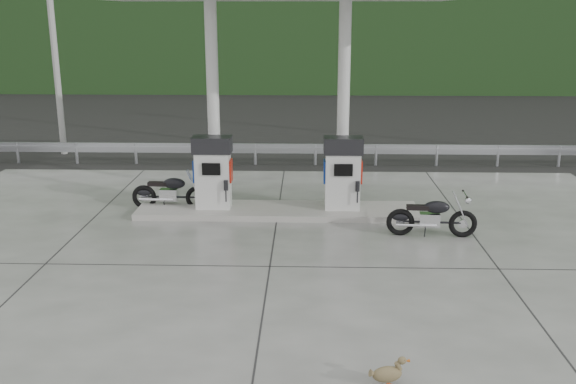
{
  "coord_description": "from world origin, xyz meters",
  "views": [
    {
      "loc": [
        0.71,
        -12.81,
        4.84
      ],
      "look_at": [
        0.3,
        1.0,
        1.0
      ],
      "focal_mm": 40.0,
      "sensor_mm": 36.0,
      "label": 1
    }
  ],
  "objects_px": {
    "gas_pump_left": "(213,172)",
    "duck": "(387,375)",
    "gas_pump_right": "(343,173)",
    "motorcycle_left": "(171,192)",
    "motorcycle_right": "(432,217)"
  },
  "relations": [
    {
      "from": "gas_pump_right",
      "to": "duck",
      "type": "distance_m",
      "value": 7.75
    },
    {
      "from": "gas_pump_right",
      "to": "gas_pump_left",
      "type": "bearing_deg",
      "value": 180.0
    },
    {
      "from": "gas_pump_left",
      "to": "duck",
      "type": "height_order",
      "value": "gas_pump_left"
    },
    {
      "from": "gas_pump_right",
      "to": "motorcycle_right",
      "type": "distance_m",
      "value": 2.56
    },
    {
      "from": "motorcycle_right",
      "to": "duck",
      "type": "bearing_deg",
      "value": -101.95
    },
    {
      "from": "motorcycle_right",
      "to": "motorcycle_left",
      "type": "bearing_deg",
      "value": 167.04
    },
    {
      "from": "gas_pump_right",
      "to": "motorcycle_left",
      "type": "height_order",
      "value": "gas_pump_right"
    },
    {
      "from": "motorcycle_left",
      "to": "duck",
      "type": "height_order",
      "value": "motorcycle_left"
    },
    {
      "from": "duck",
      "to": "gas_pump_left",
      "type": "bearing_deg",
      "value": 100.56
    },
    {
      "from": "gas_pump_right",
      "to": "motorcycle_left",
      "type": "relative_size",
      "value": 0.96
    },
    {
      "from": "gas_pump_right",
      "to": "motorcycle_right",
      "type": "xyz_separation_m",
      "value": [
        1.92,
        -1.57,
        -0.61
      ]
    },
    {
      "from": "gas_pump_left",
      "to": "gas_pump_right",
      "type": "height_order",
      "value": "same"
    },
    {
      "from": "motorcycle_left",
      "to": "motorcycle_right",
      "type": "relative_size",
      "value": 1.0
    },
    {
      "from": "motorcycle_right",
      "to": "duck",
      "type": "xyz_separation_m",
      "value": [
        -1.71,
        -6.12,
        -0.26
      ]
    },
    {
      "from": "gas_pump_right",
      "to": "duck",
      "type": "height_order",
      "value": "gas_pump_right"
    }
  ]
}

